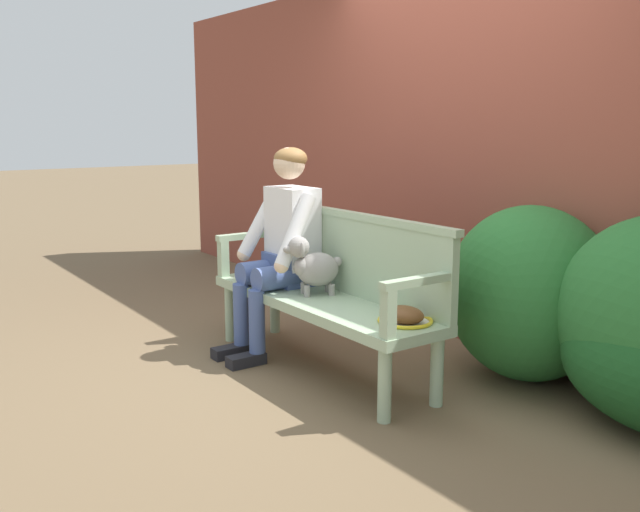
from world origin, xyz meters
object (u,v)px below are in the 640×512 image
Objects in this scene: person_seated at (282,243)px; dog_on_bench at (313,265)px; garden_bench at (320,307)px; tennis_racket at (408,319)px; baseball_glove at (404,315)px.

person_seated is 0.34m from dog_on_bench.
tennis_racket reaches higher than garden_bench.
garden_bench is at bearing 1.28° from person_seated.
person_seated is 3.67× the size of dog_on_bench.
person_seated is 1.12m from tennis_racket.
tennis_racket is at bearing 7.11° from garden_bench.
dog_on_bench is at bearing -173.85° from tennis_racket.
baseball_glove is (1.10, 0.05, -0.23)m from person_seated.
person_seated is at bearing -178.72° from garden_bench.
baseball_glove is at bearing 3.09° from dog_on_bench.
garden_bench is at bearing 173.45° from baseball_glove.
baseball_glove is (0.02, -0.04, 0.04)m from tennis_racket.
garden_bench is 0.71m from baseball_glove.
garden_bench is 4.96× the size of dog_on_bench.
garden_bench is 0.25m from dog_on_bench.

